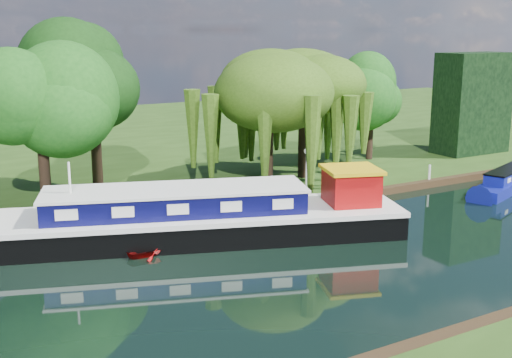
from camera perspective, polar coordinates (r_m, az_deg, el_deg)
ground at (r=32.60m, az=14.27°, el=-5.52°), size 120.00×120.00×0.00m
far_bank at (r=60.84m, az=-8.58°, el=3.54°), size 120.00×52.00×0.45m
dutch_barge at (r=32.12m, az=-4.78°, el=-3.43°), size 20.78×11.12×4.31m
red_dinghy at (r=30.77m, az=-8.85°, el=-6.39°), size 3.34×2.62×0.63m
willow_left at (r=40.43m, az=1.07°, el=7.62°), size 6.74×6.74×8.08m
willow_right at (r=42.82m, az=4.31°, el=7.54°), size 6.31×6.31×7.68m
tree_far_left at (r=36.51m, az=-18.72°, el=6.64°), size 5.50×5.50×8.85m
tree_far_mid at (r=40.89m, az=-14.33°, el=8.27°), size 5.84×5.84×9.55m
tree_far_right at (r=49.76m, az=10.23°, el=7.27°), size 4.29×4.29×7.03m
conifer_hedge at (r=54.72m, az=18.68°, el=6.41°), size 6.00×3.00×8.00m
lamppost at (r=40.14m, az=4.52°, el=1.91°), size 0.36×0.36×2.56m
mooring_posts at (r=38.22m, az=5.03°, el=-0.93°), size 19.16×0.16×1.00m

